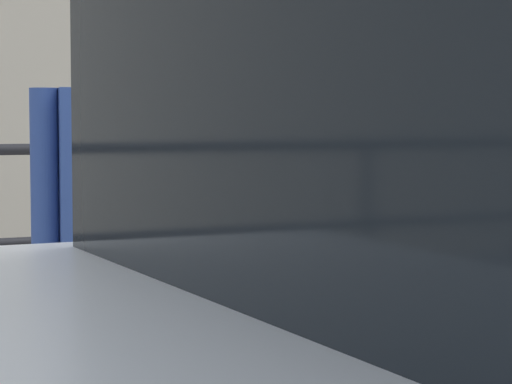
% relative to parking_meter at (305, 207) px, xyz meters
% --- Properties ---
extents(parking_meter, '(0.15, 0.16, 1.41)m').
position_rel_parking_meter_xyz_m(parking_meter, '(0.00, 0.00, 0.00)').
color(parking_meter, slate).
rests_on(parking_meter, sidewalk_curb).
extents(pedestrian_at_meter, '(0.63, 0.39, 1.58)m').
position_rel_parking_meter_xyz_m(pedestrian_at_meter, '(-0.57, 0.20, -0.09)').
color(pedestrian_at_meter, black).
rests_on(pedestrian_at_meter, sidewalk_curb).
extents(background_railing, '(24.06, 0.06, 1.13)m').
position_rel_parking_meter_xyz_m(background_railing, '(-0.08, 2.61, -0.17)').
color(background_railing, black).
rests_on(background_railing, sidewalk_curb).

